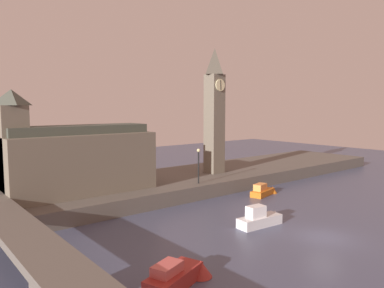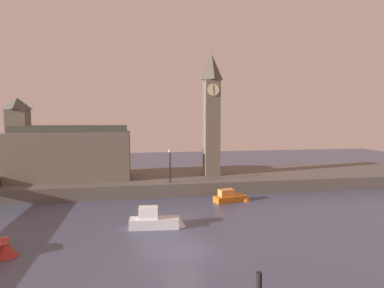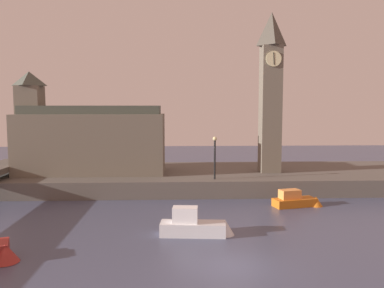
# 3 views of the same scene
# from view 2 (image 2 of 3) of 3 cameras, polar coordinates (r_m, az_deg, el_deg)

# --- Properties ---
(ground_plane) EXTENTS (120.00, 120.00, 0.00)m
(ground_plane) POSITION_cam_2_polar(r_m,az_deg,el_deg) (22.38, -1.52, -18.61)
(ground_plane) COLOR #474C66
(far_embankment) EXTENTS (70.00, 12.00, 1.50)m
(far_embankment) POSITION_cam_2_polar(r_m,az_deg,el_deg) (41.24, -5.57, -6.58)
(far_embankment) COLOR #5B544C
(far_embankment) RESTS_ON ground
(clock_tower) EXTENTS (2.08, 2.13, 15.22)m
(clock_tower) POSITION_cam_2_polar(r_m,az_deg,el_deg) (40.45, 3.54, 5.50)
(clock_tower) COLOR #6B6051
(clock_tower) RESTS_ON far_embankment
(parliament_hall) EXTENTS (13.80, 5.45, 9.63)m
(parliament_hall) POSITION_cam_2_polar(r_m,az_deg,el_deg) (40.69, -21.57, -1.39)
(parliament_hall) COLOR #6B6051
(parliament_hall) RESTS_ON far_embankment
(streetlamp) EXTENTS (0.36, 0.36, 3.74)m
(streetlamp) POSITION_cam_2_polar(r_m,az_deg,el_deg) (36.14, -3.98, -3.22)
(streetlamp) COLOR black
(streetlamp) RESTS_ON far_embankment
(boat_patrol_orange) EXTENTS (4.19, 2.06, 1.40)m
(boat_patrol_orange) POSITION_cam_2_polar(r_m,az_deg,el_deg) (34.31, 7.33, -9.45)
(boat_patrol_orange) COLOR orange
(boat_patrol_orange) RESTS_ON ground
(boat_ferry_white) EXTENTS (4.63, 1.64, 1.80)m
(boat_ferry_white) POSITION_cam_2_polar(r_m,az_deg,el_deg) (26.49, -6.10, -13.51)
(boat_ferry_white) COLOR silver
(boat_ferry_white) RESTS_ON ground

